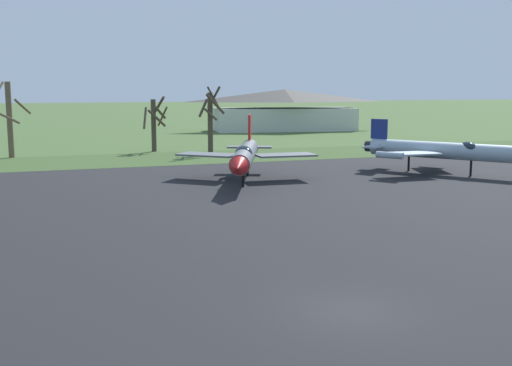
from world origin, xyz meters
name	(u,v)px	position (x,y,z in m)	size (l,w,h in m)	color
ground_plane	(350,312)	(0.00, 0.00, 0.00)	(600.00, 600.00, 0.00)	#425B2D
asphalt_apron	(223,220)	(0.00, 14.61, 0.03)	(95.35, 48.71, 0.05)	black
grass_verge_strip	(138,160)	(0.00, 44.97, 0.03)	(155.35, 12.00, 0.06)	#385126
jet_fighter_front_right	(444,150)	(22.50, 26.16, 2.02)	(11.51, 13.34, 4.44)	#8EA3B2
jet_fighter_rear_left	(245,155)	(5.48, 27.29, 2.11)	(10.50, 14.13, 4.91)	#565B60
bare_tree_left_of_center	(10,118)	(-11.96, 50.93, 4.14)	(3.80, 3.75, 7.80)	brown
bare_tree_center	(155,121)	(3.17, 52.90, 3.40)	(2.86, 2.96, 6.26)	#42382D
bare_tree_right_of_center	(211,118)	(8.46, 48.29, 3.93)	(2.83, 2.86, 7.36)	#42382D
visitor_building	(284,110)	(30.10, 80.64, 3.39)	(25.50, 12.16, 6.91)	beige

